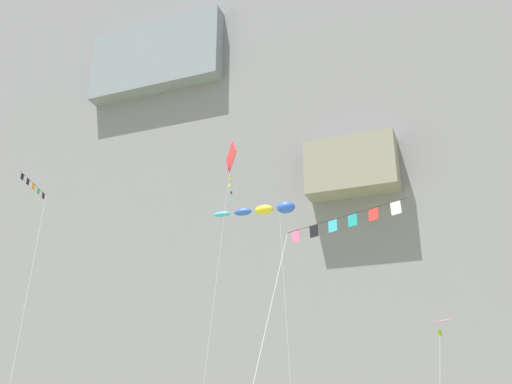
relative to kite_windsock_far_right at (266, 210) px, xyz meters
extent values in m
cube|color=gray|center=(5.93, 19.16, 11.61)|extent=(180.00, 21.52, 62.41)
cube|color=gray|center=(-16.50, 8.37, 23.79)|extent=(16.70, 3.75, 8.82)
cube|color=gray|center=(5.93, 7.77, 5.91)|extent=(8.52, 4.18, 5.38)
ellipsoid|color=blue|center=(1.70, 0.11, 0.01)|extent=(1.60, 1.08, 0.99)
ellipsoid|color=yellow|center=(-0.16, -0.01, 0.01)|extent=(1.59, 0.90, 0.81)
ellipsoid|color=blue|center=(-2.03, -0.12, 0.02)|extent=(1.58, 0.72, 0.63)
ellipsoid|color=#38B2D1|center=(-3.89, -0.23, 0.02)|extent=(1.57, 0.54, 0.45)
cylinder|color=silver|center=(2.35, -2.24, -9.86)|extent=(2.42, 4.64, 19.24)
pyramid|color=pink|center=(12.77, -4.30, -11.25)|extent=(1.81, 1.73, 0.27)
cube|color=#8CCC33|center=(13.08, -3.92, -11.36)|extent=(0.31, 0.37, 0.47)
cylinder|color=black|center=(12.49, -27.35, -11.18)|extent=(4.06, 1.81, 0.02)
cube|color=pink|center=(10.80, -26.60, -11.38)|extent=(0.31, 0.17, 0.36)
cube|color=black|center=(11.48, -26.90, -11.38)|extent=(0.31, 0.18, 0.36)
cube|color=#38B2D1|center=(12.16, -27.20, -11.38)|extent=(0.30, 0.15, 0.36)
cube|color=teal|center=(12.83, -27.50, -11.38)|extent=(0.31, 0.16, 0.36)
cube|color=red|center=(13.51, -27.80, -11.38)|extent=(0.31, 0.18, 0.36)
cube|color=white|center=(14.18, -28.10, -11.38)|extent=(0.32, 0.18, 0.36)
cylinder|color=silver|center=(10.32, -28.66, -15.33)|extent=(0.30, 4.42, 8.30)
cube|color=red|center=(2.66, -13.40, -1.43)|extent=(1.55, 1.94, 2.42)
cylinder|color=black|center=(2.66, -13.40, -1.43)|extent=(0.28, 0.30, 1.98)
cube|color=red|center=(2.62, -13.40, -2.33)|extent=(0.18, 0.26, 0.14)
cube|color=yellow|center=(2.71, -13.40, -2.84)|extent=(0.25, 0.18, 0.14)
cube|color=#8CCC33|center=(2.59, -13.40, -3.34)|extent=(0.27, 0.15, 0.14)
cube|color=black|center=(2.72, -13.40, -3.84)|extent=(0.21, 0.24, 0.14)
cube|color=#38B2D1|center=(2.69, -13.40, -4.34)|extent=(0.23, 0.22, 0.14)
cylinder|color=silver|center=(2.25, -14.48, -10.60)|extent=(0.84, 2.18, 17.75)
cylinder|color=black|center=(-6.07, -20.20, -4.56)|extent=(1.05, 3.32, 0.02)
cube|color=black|center=(-6.49, -18.88, -4.74)|extent=(0.12, 0.29, 0.32)
cube|color=green|center=(-6.28, -19.54, -4.74)|extent=(0.13, 0.29, 0.32)
cube|color=orange|center=(-6.07, -20.20, -4.74)|extent=(0.12, 0.29, 0.32)
cube|color=black|center=(-5.87, -20.87, -4.74)|extent=(0.13, 0.29, 0.32)
cube|color=black|center=(-5.66, -21.53, -4.74)|extent=(0.13, 0.29, 0.32)
cylinder|color=silver|center=(-5.46, -20.28, -12.02)|extent=(2.28, 3.48, 14.92)
camera|label=1|loc=(16.24, -44.11, -17.15)|focal=42.32mm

